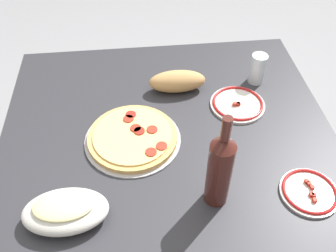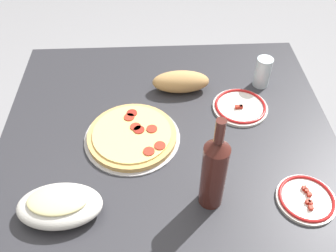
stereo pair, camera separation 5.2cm
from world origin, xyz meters
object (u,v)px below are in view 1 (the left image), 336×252
object	(u,v)px
side_plate_near	(238,104)
wine_bottle	(220,169)
pepperoni_pizza	(133,137)
water_glass	(258,69)
dining_table	(168,153)
baked_pasta_dish	(65,210)
side_plate_far	(309,192)
bread_loaf	(177,81)

from	to	relation	value
side_plate_near	wine_bottle	bearing A→B (deg)	67.49
pepperoni_pizza	water_glass	size ratio (longest dim) A/B	2.69
dining_table	baked_pasta_dish	bearing A→B (deg)	43.64
water_glass	side_plate_far	world-z (taller)	water_glass
baked_pasta_dish	dining_table	bearing A→B (deg)	-136.36
baked_pasta_dish	side_plate_far	distance (m)	0.71
baked_pasta_dish	pepperoni_pizza	bearing A→B (deg)	-125.10
wine_bottle	side_plate_near	size ratio (longest dim) A/B	1.63
dining_table	side_plate_near	bearing A→B (deg)	-158.35
wine_bottle	water_glass	xyz separation A→B (m)	(-0.27, -0.52, -0.07)
water_glass	bread_loaf	size ratio (longest dim) A/B	0.56
water_glass	pepperoni_pizza	bearing A→B (deg)	28.22
dining_table	pepperoni_pizza	distance (m)	0.18
baked_pasta_dish	wine_bottle	world-z (taller)	wine_bottle
pepperoni_pizza	baked_pasta_dish	bearing A→B (deg)	54.90
dining_table	pepperoni_pizza	world-z (taller)	pepperoni_pizza
side_plate_far	bread_loaf	xyz separation A→B (m)	(0.33, -0.52, 0.03)
water_glass	side_plate_far	xyz separation A→B (m)	(-0.01, 0.54, -0.05)
dining_table	wine_bottle	bearing A→B (deg)	111.58
dining_table	wine_bottle	size ratio (longest dim) A/B	3.50
baked_pasta_dish	side_plate_far	xyz separation A→B (m)	(-0.71, -0.01, -0.03)
wine_bottle	bread_loaf	xyz separation A→B (m)	(0.05, -0.50, -0.09)
water_glass	bread_loaf	xyz separation A→B (m)	(0.32, 0.02, -0.02)
wine_bottle	bread_loaf	distance (m)	0.51
pepperoni_pizza	baked_pasta_dish	world-z (taller)	baked_pasta_dish
wine_bottle	bread_loaf	size ratio (longest dim) A/B	1.51
dining_table	pepperoni_pizza	size ratio (longest dim) A/B	3.53
wine_bottle	side_plate_far	distance (m)	0.31
baked_pasta_dish	wine_bottle	size ratio (longest dim) A/B	0.73
side_plate_near	bread_loaf	distance (m)	0.24
water_glass	side_plate_far	distance (m)	0.54
baked_pasta_dish	water_glass	bearing A→B (deg)	-141.83
pepperoni_pizza	water_glass	distance (m)	0.57
pepperoni_pizza	baked_pasta_dish	size ratio (longest dim) A/B	1.36
water_glass	side_plate_far	bearing A→B (deg)	91.55
pepperoni_pizza	side_plate_near	size ratio (longest dim) A/B	1.61
dining_table	wine_bottle	world-z (taller)	wine_bottle
baked_pasta_dish	water_glass	size ratio (longest dim) A/B	1.98
wine_bottle	side_plate_far	bearing A→B (deg)	176.69
water_glass	side_plate_near	size ratio (longest dim) A/B	0.60
wine_bottle	water_glass	distance (m)	0.59
bread_loaf	water_glass	bearing A→B (deg)	-176.46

